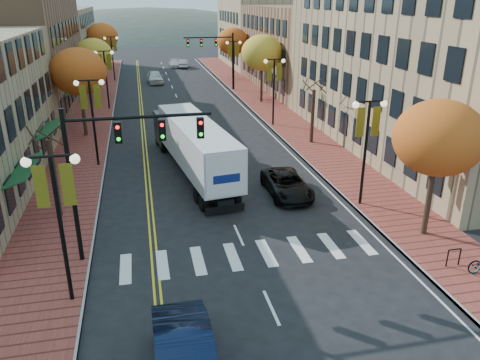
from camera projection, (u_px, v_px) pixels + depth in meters
ground at (258, 279)px, 19.76m from camera, size 200.00×200.00×0.00m
sidewalk_left at (94, 113)px, 47.51m from camera, size 4.00×85.00×0.15m
sidewalk_right at (265, 105)px, 51.06m from camera, size 4.00×85.00×0.15m
building_left_mid at (8, 56)px, 47.13m from camera, size 12.00×24.00×11.00m
building_left_far at (49, 42)px, 70.14m from camera, size 12.00×26.00×9.50m
building_right_near at (445, 48)px, 35.21m from camera, size 15.00×28.00×15.00m
building_right_mid at (318, 48)px, 59.77m from camera, size 15.00×24.00×10.00m
building_right_far at (271, 32)px, 79.59m from camera, size 15.00×20.00×11.00m
tree_left_a at (55, 179)px, 24.44m from camera, size 0.28×0.28×4.20m
tree_left_b at (78, 72)px, 37.82m from camera, size 4.48×4.48×7.21m
tree_left_c at (93, 54)px, 52.51m from camera, size 4.16×4.16×6.69m
tree_left_d at (102, 37)px, 68.68m from camera, size 4.61×4.61×7.42m
tree_right_a at (439, 138)px, 21.50m from camera, size 4.16×4.16×6.69m
tree_right_b at (313, 116)px, 37.08m from camera, size 0.28×0.28×4.20m
tree_right_c at (262, 53)px, 50.46m from camera, size 4.48×4.48×7.21m
tree_right_d at (233, 41)px, 65.06m from camera, size 4.35×4.35×7.00m
lamp_left_a at (57, 202)px, 16.71m from camera, size 1.96×0.36×6.05m
lamp_left_b at (92, 106)px, 31.26m from camera, size 1.96×0.36×6.05m
lamp_left_c at (105, 68)px, 47.63m from camera, size 1.96×0.36×6.05m
lamp_left_d at (112, 50)px, 64.00m from camera, size 1.96×0.36×6.05m
lamp_right_a at (367, 133)px, 25.12m from camera, size 1.96×0.36×6.05m
lamp_right_b at (274, 79)px, 41.49m from camera, size 1.96×0.36×6.05m
lamp_right_c at (234, 56)px, 57.86m from camera, size 1.96×0.36×6.05m
traffic_mast_near at (116, 155)px, 19.60m from camera, size 6.10×0.35×7.00m
traffic_mast_far at (217, 51)px, 57.23m from camera, size 6.10×0.34×7.00m
semi_truck at (192, 142)px, 30.87m from camera, size 4.37×15.06×3.72m
black_suv at (287, 184)px, 27.88m from camera, size 2.32×4.94×1.37m
car_far_white at (155, 77)px, 63.89m from camera, size 2.20×4.93×1.65m
car_far_silver at (174, 64)px, 78.51m from camera, size 1.72×4.19×1.21m
car_far_oncoming at (183, 64)px, 77.90m from camera, size 1.81×4.26×1.37m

